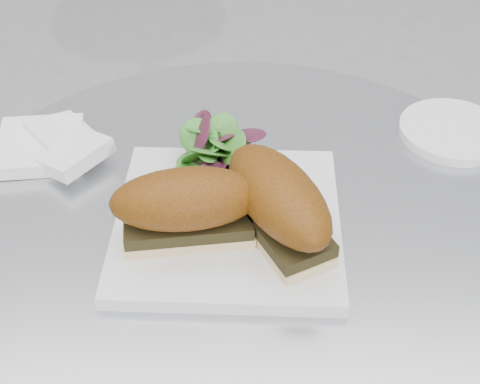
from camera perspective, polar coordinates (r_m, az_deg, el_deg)
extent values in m
cylinder|color=#B7B9BF|center=(0.72, 0.20, -3.54)|extent=(0.70, 0.70, 0.02)
cube|color=white|center=(0.71, -1.04, -2.59)|extent=(0.25, 0.25, 0.02)
cube|color=#FBD59C|center=(0.68, -4.41, -3.41)|extent=(0.13, 0.07, 0.01)
cube|color=black|center=(0.67, -4.46, -2.58)|extent=(0.13, 0.07, 0.01)
ellipsoid|color=#6E3D0A|center=(0.65, -4.60, -0.60)|extent=(0.16, 0.08, 0.06)
cube|color=#FBD59C|center=(0.68, 3.15, -3.06)|extent=(0.11, 0.15, 0.01)
cube|color=black|center=(0.68, 3.19, -2.23)|extent=(0.11, 0.15, 0.01)
ellipsoid|color=#6E3D0A|center=(0.65, 3.29, -0.25)|extent=(0.14, 0.18, 0.06)
cylinder|color=white|center=(0.88, 17.71, 4.98)|extent=(0.13, 0.13, 0.01)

